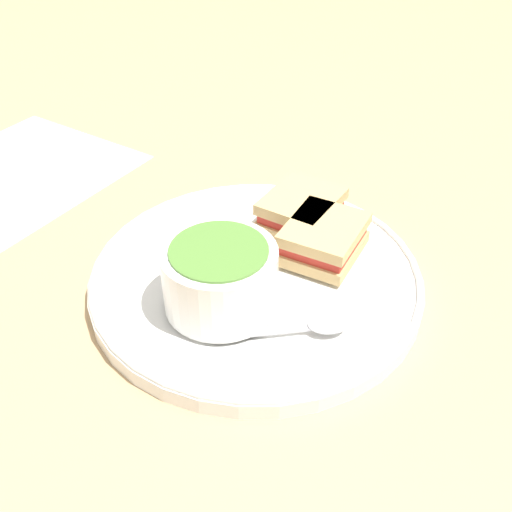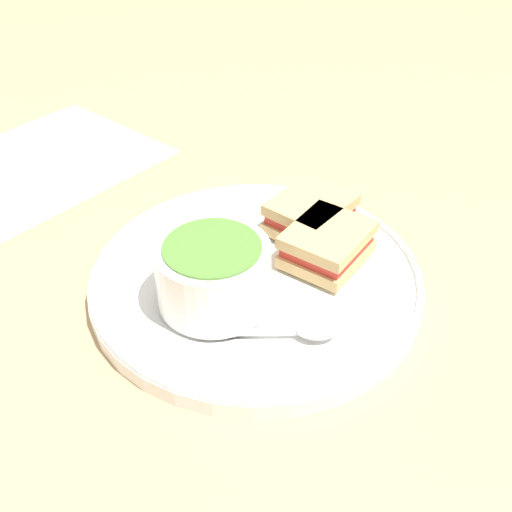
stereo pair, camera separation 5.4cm
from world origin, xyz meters
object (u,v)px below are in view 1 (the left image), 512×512
Objects in this scene: sandwich_half_near at (324,239)px; sandwich_half_far at (301,210)px; soup_bowl at (220,277)px; spoon at (318,325)px.

sandwich_half_near is 1.01× the size of sandwich_half_far.
sandwich_half_far is (-0.05, 0.01, 0.00)m from sandwich_half_near.
sandwich_half_near is 0.05m from sandwich_half_far.
soup_bowl is at bearing -61.43° from sandwich_half_far.
sandwich_half_far is (-0.07, 0.12, -0.01)m from soup_bowl.
sandwich_half_far is (-0.13, 0.07, 0.01)m from spoon.
sandwich_half_far is at bearing 118.57° from soup_bowl.
sandwich_half_near is at bearing -8.21° from sandwich_half_far.
sandwich_half_near is at bearing 74.63° from spoon.
soup_bowl reaches higher than sandwich_half_far.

